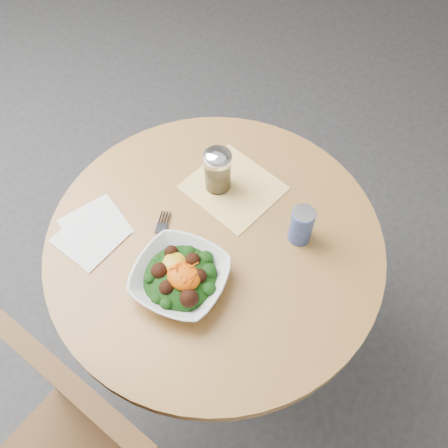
% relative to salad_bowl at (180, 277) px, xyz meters
% --- Properties ---
extents(ground, '(6.00, 6.00, 0.00)m').
position_rel_salad_bowl_xyz_m(ground, '(0.01, 0.15, -0.78)').
color(ground, '#2D2C2F').
rests_on(ground, ground).
extents(table, '(0.90, 0.90, 0.75)m').
position_rel_salad_bowl_xyz_m(table, '(0.01, 0.15, -0.23)').
color(table, black).
rests_on(table, ground).
extents(cloth_napkin, '(0.28, 0.26, 0.00)m').
position_rel_salad_bowl_xyz_m(cloth_napkin, '(-0.04, 0.32, -0.03)').
color(cloth_napkin, '#FBAC0D').
rests_on(cloth_napkin, table).
extents(paper_napkins, '(0.20, 0.22, 0.00)m').
position_rel_salad_bowl_xyz_m(paper_napkins, '(-0.29, 0.00, -0.03)').
color(paper_napkins, white).
rests_on(paper_napkins, table).
extents(salad_bowl, '(0.25, 0.25, 0.09)m').
position_rel_salad_bowl_xyz_m(salad_bowl, '(0.00, 0.00, 0.00)').
color(salad_bowl, silver).
rests_on(salad_bowl, table).
extents(fork, '(0.10, 0.22, 0.00)m').
position_rel_salad_bowl_xyz_m(fork, '(-0.12, 0.06, -0.03)').
color(fork, black).
rests_on(fork, table).
extents(spice_shaker, '(0.08, 0.08, 0.14)m').
position_rel_salad_bowl_xyz_m(spice_shaker, '(-0.08, 0.31, 0.04)').
color(spice_shaker, silver).
rests_on(spice_shaker, table).
extents(beverage_can, '(0.06, 0.06, 0.12)m').
position_rel_salad_bowl_xyz_m(beverage_can, '(0.19, 0.27, 0.03)').
color(beverage_can, navy).
rests_on(beverage_can, table).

